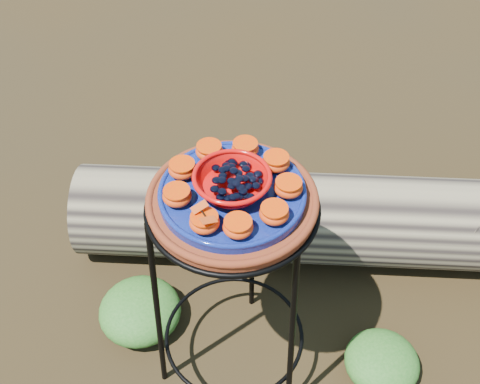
% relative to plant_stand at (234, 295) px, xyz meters
% --- Properties ---
extents(ground, '(60.00, 60.00, 0.00)m').
position_rel_plant_stand_xyz_m(ground, '(0.00, 0.00, -0.35)').
color(ground, black).
extents(plant_stand, '(0.44, 0.44, 0.70)m').
position_rel_plant_stand_xyz_m(plant_stand, '(0.00, 0.00, 0.00)').
color(plant_stand, black).
rests_on(plant_stand, ground).
extents(terracotta_saucer, '(0.38, 0.38, 0.03)m').
position_rel_plant_stand_xyz_m(terracotta_saucer, '(0.00, 0.00, 0.37)').
color(terracotta_saucer, '#6C320C').
rests_on(terracotta_saucer, plant_stand).
extents(cobalt_plate, '(0.33, 0.33, 0.02)m').
position_rel_plant_stand_xyz_m(cobalt_plate, '(0.00, 0.00, 0.39)').
color(cobalt_plate, '#070F45').
rests_on(cobalt_plate, terracotta_saucer).
extents(red_bowl, '(0.16, 0.16, 0.05)m').
position_rel_plant_stand_xyz_m(red_bowl, '(0.00, 0.00, 0.43)').
color(red_bowl, red).
rests_on(red_bowl, cobalt_plate).
extents(glass_gems, '(0.13, 0.13, 0.02)m').
position_rel_plant_stand_xyz_m(glass_gems, '(0.00, 0.00, 0.46)').
color(glass_gems, black).
rests_on(glass_gems, red_bowl).
extents(orange_half_0, '(0.06, 0.06, 0.04)m').
position_rel_plant_stand_xyz_m(orange_half_0, '(-0.03, -0.12, 0.42)').
color(orange_half_0, '#CC5312').
rests_on(orange_half_0, cobalt_plate).
extents(orange_half_1, '(0.06, 0.06, 0.04)m').
position_rel_plant_stand_xyz_m(orange_half_1, '(0.04, -0.12, 0.42)').
color(orange_half_1, '#CC5312').
rests_on(orange_half_1, cobalt_plate).
extents(orange_half_2, '(0.06, 0.06, 0.04)m').
position_rel_plant_stand_xyz_m(orange_half_2, '(0.11, -0.06, 0.42)').
color(orange_half_2, '#CC5312').
rests_on(orange_half_2, cobalt_plate).
extents(orange_half_3, '(0.06, 0.06, 0.04)m').
position_rel_plant_stand_xyz_m(orange_half_3, '(0.12, 0.02, 0.42)').
color(orange_half_3, '#CC5312').
rests_on(orange_half_3, cobalt_plate).
extents(orange_half_4, '(0.06, 0.06, 0.04)m').
position_rel_plant_stand_xyz_m(orange_half_4, '(0.08, 0.10, 0.42)').
color(orange_half_4, '#CC5312').
rests_on(orange_half_4, cobalt_plate).
extents(orange_half_5, '(0.06, 0.06, 0.04)m').
position_rel_plant_stand_xyz_m(orange_half_5, '(-0.00, 0.12, 0.42)').
color(orange_half_5, '#CC5312').
rests_on(orange_half_5, cobalt_plate).
extents(orange_half_6, '(0.06, 0.06, 0.04)m').
position_rel_plant_stand_xyz_m(orange_half_6, '(-0.08, 0.09, 0.42)').
color(orange_half_6, '#CC5312').
rests_on(orange_half_6, cobalt_plate).
extents(orange_half_7, '(0.06, 0.06, 0.04)m').
position_rel_plant_stand_xyz_m(orange_half_7, '(-0.12, 0.02, 0.42)').
color(orange_half_7, '#CC5312').
rests_on(orange_half_7, cobalt_plate).
extents(orange_half_8, '(0.06, 0.06, 0.04)m').
position_rel_plant_stand_xyz_m(orange_half_8, '(-0.11, -0.06, 0.42)').
color(orange_half_8, '#CC5312').
rests_on(orange_half_8, cobalt_plate).
extents(butterfly, '(0.09, 0.09, 0.01)m').
position_rel_plant_stand_xyz_m(butterfly, '(-0.03, -0.12, 0.44)').
color(butterfly, '#C53F11').
rests_on(butterfly, orange_half_0).
extents(driftwood_log, '(1.73, 0.77, 0.31)m').
position_rel_plant_stand_xyz_m(driftwood_log, '(0.18, 0.51, -0.19)').
color(driftwood_log, black).
rests_on(driftwood_log, ground).
extents(foliage_left, '(0.26, 0.26, 0.13)m').
position_rel_plant_stand_xyz_m(foliage_left, '(-0.33, 0.06, -0.28)').
color(foliage_left, '#1C5317').
rests_on(foliage_left, ground).
extents(foliage_right, '(0.23, 0.23, 0.11)m').
position_rel_plant_stand_xyz_m(foliage_right, '(0.44, 0.08, -0.29)').
color(foliage_right, '#1C5317').
rests_on(foliage_right, ground).
extents(foliage_back, '(0.29, 0.29, 0.15)m').
position_rel_plant_stand_xyz_m(foliage_back, '(-0.05, 0.67, -0.28)').
color(foliage_back, '#1C5317').
rests_on(foliage_back, ground).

